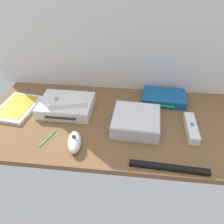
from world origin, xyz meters
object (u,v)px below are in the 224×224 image
game_console (66,105)px  remote_nunchuk (74,142)px  sensor_bar (169,168)px  remote_classic_pad (67,101)px  remote_wand (191,128)px  stylus_pen (48,138)px  network_router (164,98)px  mini_computer (136,121)px  game_case (17,108)px

game_console → remote_nunchuk: 21.38cm
game_console → sensor_bar: 46.77cm
remote_nunchuk → remote_classic_pad: (-7.11, 18.60, 3.37)cm
remote_wand → stylus_pen: bearing=-169.5°
game_console → network_router: bearing=15.9°
mini_computer → stylus_pen: mini_computer is taller
mini_computer → game_case: 48.92cm
game_console → remote_classic_pad: 3.58cm
mini_computer → network_router: mini_computer is taller
remote_classic_pad → stylus_pen: size_ratio=1.77×
game_console → mini_computer: bearing=-13.7°
mini_computer → network_router: 21.44cm
mini_computer → remote_nunchuk: size_ratio=1.68×
game_console → remote_wand: game_console is taller
sensor_bar → remote_nunchuk: bearing=171.2°
game_case → sensor_bar: size_ratio=0.85×
network_router → remote_nunchuk: size_ratio=1.74×
game_console → network_router: (39.68, 10.93, -0.50)cm
sensor_bar → stylus_pen: sensor_bar is taller
game_case → remote_classic_pad: remote_classic_pad is taller
game_case → stylus_pen: game_case is taller
network_router → game_case: bearing=-165.4°
game_console → sensor_bar: size_ratio=0.88×
sensor_bar → game_case: bearing=160.5°
stylus_pen → remote_nunchuk: bearing=-14.0°
network_router → remote_nunchuk: 43.96cm
remote_nunchuk → mini_computer: bearing=21.5°
sensor_bar → remote_classic_pad: bearing=149.4°
game_case → remote_wand: (68.54, -5.85, 0.75)cm
remote_nunchuk → remote_classic_pad: 20.19cm
remote_wand → sensor_bar: bearing=-117.1°
mini_computer → remote_nunchuk: (-20.02, -12.58, -0.60)cm
mini_computer → remote_wand: (19.96, -0.39, -1.13)cm
game_console → remote_nunchuk: bearing=-66.9°
remote_classic_pad → game_console: bearing=119.7°
mini_computer → remote_classic_pad: remote_classic_pad is taller
remote_classic_pad → sensor_bar: 45.45cm
game_console → remote_classic_pad: (1.09, -1.15, 3.21)cm
network_router → stylus_pen: network_router is taller
game_case → remote_nunchuk: remote_nunchuk is taller
game_console → remote_wand: 48.77cm
game_console → sensor_bar: (38.82, -26.04, -1.50)cm
network_router → remote_classic_pad: size_ratio=1.17×
game_console → remote_wand: bearing=-8.4°
game_case → network_router: 61.36cm
network_router → stylus_pen: bearing=-143.4°
game_case → remote_wand: 68.79cm
game_case → remote_nunchuk: bearing=-25.8°
remote_classic_pad → game_case: bearing=167.8°
network_router → remote_wand: (8.50, -18.49, -0.19)cm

